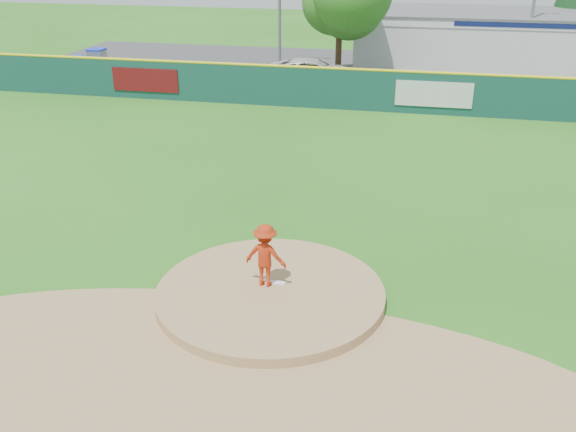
% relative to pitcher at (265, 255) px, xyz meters
% --- Properties ---
extents(ground, '(120.00, 120.00, 0.00)m').
position_rel_pitcher_xyz_m(ground, '(0.16, -0.21, -1.04)').
color(ground, '#286B19').
rests_on(ground, ground).
extents(pitchers_mound, '(5.50, 5.50, 0.50)m').
position_rel_pitcher_xyz_m(pitchers_mound, '(0.16, -0.21, -1.04)').
color(pitchers_mound, '#9E774C').
rests_on(pitchers_mound, ground).
extents(pitching_rubber, '(0.60, 0.15, 0.04)m').
position_rel_pitcher_xyz_m(pitching_rubber, '(0.16, 0.09, -0.77)').
color(pitching_rubber, white).
rests_on(pitching_rubber, pitchers_mound).
extents(infield_dirt_arc, '(15.40, 15.40, 0.01)m').
position_rel_pitcher_xyz_m(infield_dirt_arc, '(0.16, -3.21, -1.03)').
color(infield_dirt_arc, '#9E774C').
rests_on(infield_dirt_arc, ground).
extents(parking_lot, '(44.00, 16.00, 0.02)m').
position_rel_pitcher_xyz_m(parking_lot, '(0.16, 26.79, -1.03)').
color(parking_lot, '#38383A').
rests_on(parking_lot, ground).
extents(pitcher, '(1.08, 0.70, 1.58)m').
position_rel_pitcher_xyz_m(pitcher, '(0.00, 0.00, 0.00)').
color(pitcher, '#B1290F').
rests_on(pitcher, pitchers_mound).
extents(van, '(5.98, 3.45, 1.57)m').
position_rel_pitcher_xyz_m(van, '(-2.83, 22.22, -0.23)').
color(van, silver).
rests_on(van, parking_lot).
extents(pool_building_grp, '(15.20, 8.20, 3.31)m').
position_rel_pitcher_xyz_m(pool_building_grp, '(6.16, 31.78, 0.63)').
color(pool_building_grp, silver).
rests_on(pool_building_grp, ground).
extents(fence_banners, '(18.25, 0.04, 1.20)m').
position_rel_pitcher_xyz_m(fence_banners, '(-3.57, 17.71, -0.04)').
color(fence_banners, '#600D10').
rests_on(fence_banners, ground).
extents(playground_slide, '(0.94, 2.66, 1.47)m').
position_rel_pitcher_xyz_m(playground_slide, '(-16.59, 23.31, -0.29)').
color(playground_slide, '#182BCD').
rests_on(playground_slide, ground).
extents(outfield_fence, '(40.00, 0.14, 2.07)m').
position_rel_pitcher_xyz_m(outfield_fence, '(0.16, 17.79, 0.05)').
color(outfield_fence, '#123D37').
rests_on(outfield_fence, ground).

